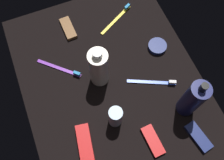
% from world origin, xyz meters
% --- Properties ---
extents(ground_plane, '(0.84, 0.64, 0.01)m').
position_xyz_m(ground_plane, '(0.00, 0.00, -0.01)').
color(ground_plane, black).
extents(lotion_bottle, '(0.06, 0.06, 0.21)m').
position_xyz_m(lotion_bottle, '(0.18, 0.20, 0.09)').
color(lotion_bottle, navy).
rests_on(lotion_bottle, ground_plane).
extents(bodywash_bottle, '(0.07, 0.07, 0.20)m').
position_xyz_m(bodywash_bottle, '(-0.04, -0.03, 0.09)').
color(bodywash_bottle, silver).
rests_on(bodywash_bottle, ground_plane).
extents(deodorant_stick, '(0.05, 0.05, 0.11)m').
position_xyz_m(deodorant_stick, '(0.13, -0.04, 0.05)').
color(deodorant_stick, silver).
rests_on(deodorant_stick, ground_plane).
extents(toothbrush_blue, '(0.09, 0.17, 0.02)m').
position_xyz_m(toothbrush_blue, '(0.06, 0.15, 0.01)').
color(toothbrush_blue, blue).
rests_on(toothbrush_blue, ground_plane).
extents(toothbrush_yellow, '(0.10, 0.16, 0.02)m').
position_xyz_m(toothbrush_yellow, '(-0.26, 0.13, 0.01)').
color(toothbrush_yellow, yellow).
rests_on(toothbrush_yellow, ground_plane).
extents(toothbrush_purple, '(0.13, 0.14, 0.02)m').
position_xyz_m(toothbrush_purple, '(-0.12, -0.15, 0.01)').
color(toothbrush_purple, purple).
rests_on(toothbrush_purple, ground_plane).
extents(toothpaste_box_red, '(0.18, 0.07, 0.03)m').
position_xyz_m(toothpaste_box_red, '(0.20, -0.17, 0.02)').
color(toothpaste_box_red, red).
rests_on(toothpaste_box_red, ground_plane).
extents(snack_bar_red, '(0.11, 0.05, 0.01)m').
position_xyz_m(snack_bar_red, '(0.25, 0.05, 0.01)').
color(snack_bar_red, red).
rests_on(snack_bar_red, ground_plane).
extents(snack_bar_navy, '(0.11, 0.06, 0.01)m').
position_xyz_m(snack_bar_navy, '(0.29, 0.20, 0.01)').
color(snack_bar_navy, navy).
rests_on(snack_bar_navy, ground_plane).
extents(snack_bar_brown, '(0.11, 0.04, 0.01)m').
position_xyz_m(snack_bar_brown, '(-0.28, -0.08, 0.01)').
color(snack_bar_brown, brown).
rests_on(snack_bar_brown, ground_plane).
extents(cream_tin_left, '(0.07, 0.07, 0.02)m').
position_xyz_m(cream_tin_left, '(-0.07, 0.22, 0.01)').
color(cream_tin_left, navy).
rests_on(cream_tin_left, ground_plane).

